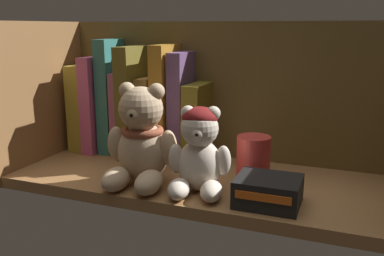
{
  "coord_description": "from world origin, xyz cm",
  "views": [
    {
      "loc": [
        24.08,
        -66.63,
        27.97
      ],
      "look_at": [
        -1.71,
        0.0,
        10.8
      ],
      "focal_mm": 39.58,
      "sensor_mm": 36.0,
      "label": 1
    }
  ],
  "objects_px": {
    "pillar_candle": "(253,159)",
    "book_1": "(101,103)",
    "teddy_bear_larger": "(141,142)",
    "book_7": "(183,106)",
    "book_0": "(87,106)",
    "book_3": "(126,112)",
    "book_5": "(154,116)",
    "book_4": "(140,101)",
    "teddy_bear_smaller": "(199,152)",
    "book_2": "(113,96)",
    "book_6": "(168,102)",
    "small_product_box": "(268,191)",
    "book_8": "(199,122)"
  },
  "relations": [
    {
      "from": "pillar_candle",
      "to": "book_1",
      "type": "bearing_deg",
      "value": 167.17
    },
    {
      "from": "book_1",
      "to": "teddy_bear_larger",
      "type": "relative_size",
      "value": 1.17
    },
    {
      "from": "book_7",
      "to": "book_0",
      "type": "bearing_deg",
      "value": 180.0
    },
    {
      "from": "book_3",
      "to": "pillar_candle",
      "type": "bearing_deg",
      "value": -15.45
    },
    {
      "from": "book_5",
      "to": "teddy_bear_larger",
      "type": "bearing_deg",
      "value": -71.61
    },
    {
      "from": "book_0",
      "to": "book_4",
      "type": "height_order",
      "value": "book_4"
    },
    {
      "from": "book_7",
      "to": "teddy_bear_smaller",
      "type": "bearing_deg",
      "value": -59.84
    },
    {
      "from": "book_5",
      "to": "book_7",
      "type": "bearing_deg",
      "value": 0.0
    },
    {
      "from": "pillar_candle",
      "to": "book_2",
      "type": "bearing_deg",
      "value": 165.97
    },
    {
      "from": "book_0",
      "to": "book_6",
      "type": "xyz_separation_m",
      "value": [
        0.19,
        0.0,
        0.02
      ]
    },
    {
      "from": "pillar_candle",
      "to": "small_product_box",
      "type": "xyz_separation_m",
      "value": [
        0.04,
        -0.09,
        -0.02
      ]
    },
    {
      "from": "book_5",
      "to": "pillar_candle",
      "type": "distance_m",
      "value": 0.24
    },
    {
      "from": "book_7",
      "to": "teddy_bear_smaller",
      "type": "distance_m",
      "value": 0.19
    },
    {
      "from": "small_product_box",
      "to": "teddy_bear_smaller",
      "type": "bearing_deg",
      "value": 174.54
    },
    {
      "from": "book_0",
      "to": "book_7",
      "type": "height_order",
      "value": "book_7"
    },
    {
      "from": "book_0",
      "to": "book_2",
      "type": "bearing_deg",
      "value": 0.0
    },
    {
      "from": "small_product_box",
      "to": "book_0",
      "type": "bearing_deg",
      "value": 158.48
    },
    {
      "from": "teddy_bear_smaller",
      "to": "book_4",
      "type": "bearing_deg",
      "value": 139.95
    },
    {
      "from": "book_3",
      "to": "small_product_box",
      "type": "xyz_separation_m",
      "value": [
        0.34,
        -0.17,
        -0.06
      ]
    },
    {
      "from": "book_6",
      "to": "small_product_box",
      "type": "distance_m",
      "value": 0.31
    },
    {
      "from": "book_0",
      "to": "pillar_candle",
      "type": "distance_m",
      "value": 0.4
    },
    {
      "from": "book_1",
      "to": "teddy_bear_smaller",
      "type": "bearing_deg",
      "value": -29.32
    },
    {
      "from": "book_2",
      "to": "small_product_box",
      "type": "distance_m",
      "value": 0.42
    },
    {
      "from": "book_7",
      "to": "book_8",
      "type": "distance_m",
      "value": 0.04
    },
    {
      "from": "book_1",
      "to": "book_6",
      "type": "bearing_deg",
      "value": 0.0
    },
    {
      "from": "book_6",
      "to": "teddy_bear_smaller",
      "type": "relative_size",
      "value": 1.62
    },
    {
      "from": "book_1",
      "to": "book_6",
      "type": "distance_m",
      "value": 0.16
    },
    {
      "from": "book_1",
      "to": "teddy_bear_larger",
      "type": "bearing_deg",
      "value": -41.39
    },
    {
      "from": "book_8",
      "to": "book_3",
      "type": "bearing_deg",
      "value": 180.0
    },
    {
      "from": "book_7",
      "to": "pillar_candle",
      "type": "bearing_deg",
      "value": -26.39
    },
    {
      "from": "book_8",
      "to": "teddy_bear_larger",
      "type": "xyz_separation_m",
      "value": [
        -0.05,
        -0.16,
        -0.0
      ]
    },
    {
      "from": "book_4",
      "to": "small_product_box",
      "type": "bearing_deg",
      "value": -29.31
    },
    {
      "from": "book_1",
      "to": "small_product_box",
      "type": "xyz_separation_m",
      "value": [
        0.4,
        -0.17,
        -0.08
      ]
    },
    {
      "from": "book_0",
      "to": "pillar_candle",
      "type": "height_order",
      "value": "book_0"
    },
    {
      "from": "book_1",
      "to": "pillar_candle",
      "type": "distance_m",
      "value": 0.37
    },
    {
      "from": "book_3",
      "to": "pillar_candle",
      "type": "distance_m",
      "value": 0.31
    },
    {
      "from": "book_5",
      "to": "book_7",
      "type": "distance_m",
      "value": 0.07
    },
    {
      "from": "book_6",
      "to": "teddy_bear_smaller",
      "type": "bearing_deg",
      "value": -52.0
    },
    {
      "from": "book_1",
      "to": "book_5",
      "type": "height_order",
      "value": "book_1"
    },
    {
      "from": "book_3",
      "to": "book_4",
      "type": "distance_m",
      "value": 0.04
    },
    {
      "from": "book_3",
      "to": "book_6",
      "type": "distance_m",
      "value": 0.1
    },
    {
      "from": "book_5",
      "to": "small_product_box",
      "type": "distance_m",
      "value": 0.33
    },
    {
      "from": "book_0",
      "to": "book_8",
      "type": "distance_m",
      "value": 0.26
    },
    {
      "from": "book_5",
      "to": "book_2",
      "type": "bearing_deg",
      "value": 180.0
    },
    {
      "from": "book_5",
      "to": "small_product_box",
      "type": "relative_size",
      "value": 1.71
    },
    {
      "from": "book_1",
      "to": "book_8",
      "type": "xyz_separation_m",
      "value": [
        0.23,
        0.0,
        -0.02
      ]
    },
    {
      "from": "book_1",
      "to": "pillar_candle",
      "type": "bearing_deg",
      "value": -12.83
    },
    {
      "from": "book_0",
      "to": "book_2",
      "type": "distance_m",
      "value": 0.07
    },
    {
      "from": "book_3",
      "to": "book_7",
      "type": "relative_size",
      "value": 0.8
    },
    {
      "from": "book_2",
      "to": "teddy_bear_smaller",
      "type": "bearing_deg",
      "value": -32.26
    }
  ]
}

